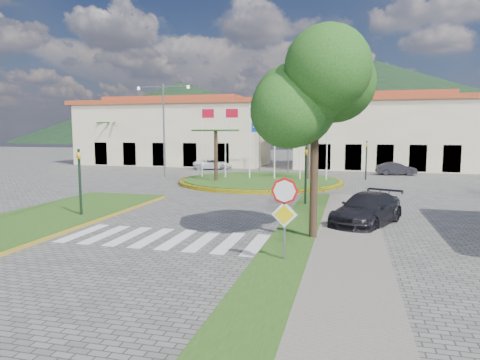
% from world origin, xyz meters
% --- Properties ---
extents(ground, '(160.00, 160.00, 0.00)m').
position_xyz_m(ground, '(0.00, 0.00, 0.00)').
color(ground, '#585653').
rests_on(ground, ground).
extents(sidewalk_right, '(4.00, 28.00, 0.15)m').
position_xyz_m(sidewalk_right, '(6.00, 2.00, 0.07)').
color(sidewalk_right, gray).
rests_on(sidewalk_right, ground).
extents(verge_right, '(1.60, 28.00, 0.18)m').
position_xyz_m(verge_right, '(4.80, 2.00, 0.09)').
color(verge_right, '#254D16').
rests_on(verge_right, ground).
extents(median_left, '(5.00, 14.00, 0.18)m').
position_xyz_m(median_left, '(-6.50, 6.00, 0.09)').
color(median_left, '#254D16').
rests_on(median_left, ground).
extents(crosswalk, '(8.00, 3.00, 0.01)m').
position_xyz_m(crosswalk, '(0.00, 4.00, 0.01)').
color(crosswalk, silver).
rests_on(crosswalk, ground).
extents(roundabout_island, '(12.70, 12.70, 6.00)m').
position_xyz_m(roundabout_island, '(0.00, 22.00, 0.17)').
color(roundabout_island, yellow).
rests_on(roundabout_island, ground).
extents(stop_sign, '(0.80, 0.11, 2.65)m').
position_xyz_m(stop_sign, '(4.90, 1.96, 1.79)').
color(stop_sign, slate).
rests_on(stop_sign, ground).
extents(deciduous_tree, '(3.60, 3.60, 6.80)m').
position_xyz_m(deciduous_tree, '(5.50, 5.00, 5.18)').
color(deciduous_tree, black).
rests_on(deciduous_tree, ground).
extents(traffic_light_left, '(0.15, 0.18, 3.20)m').
position_xyz_m(traffic_light_left, '(-5.20, 6.50, 1.94)').
color(traffic_light_left, black).
rests_on(traffic_light_left, ground).
extents(traffic_light_right, '(0.15, 0.18, 3.20)m').
position_xyz_m(traffic_light_right, '(4.50, 12.00, 1.94)').
color(traffic_light_right, black).
rests_on(traffic_light_right, ground).
extents(traffic_light_far, '(0.18, 0.15, 3.20)m').
position_xyz_m(traffic_light_far, '(8.00, 26.00, 1.94)').
color(traffic_light_far, black).
rests_on(traffic_light_far, ground).
extents(direction_sign_west, '(1.60, 0.14, 5.20)m').
position_xyz_m(direction_sign_west, '(-2.00, 30.97, 3.53)').
color(direction_sign_west, slate).
rests_on(direction_sign_west, ground).
extents(direction_sign_east, '(1.60, 0.14, 5.20)m').
position_xyz_m(direction_sign_east, '(3.00, 30.97, 3.53)').
color(direction_sign_east, slate).
rests_on(direction_sign_east, ground).
extents(street_lamp_centre, '(4.80, 0.16, 8.00)m').
position_xyz_m(street_lamp_centre, '(1.00, 30.00, 4.50)').
color(street_lamp_centre, slate).
rests_on(street_lamp_centre, ground).
extents(street_lamp_west, '(4.80, 0.16, 8.00)m').
position_xyz_m(street_lamp_west, '(-9.00, 24.00, 4.50)').
color(street_lamp_west, slate).
rests_on(street_lamp_west, ground).
extents(building_left, '(23.32, 9.54, 8.05)m').
position_xyz_m(building_left, '(-14.00, 38.00, 3.90)').
color(building_left, beige).
rests_on(building_left, ground).
extents(building_right, '(19.08, 9.54, 8.05)m').
position_xyz_m(building_right, '(10.00, 38.00, 3.90)').
color(building_right, beige).
rests_on(building_right, ground).
extents(hill_far_west, '(140.00, 140.00, 22.00)m').
position_xyz_m(hill_far_west, '(-55.00, 140.00, 11.00)').
color(hill_far_west, black).
rests_on(hill_far_west, ground).
extents(hill_far_mid, '(180.00, 180.00, 30.00)m').
position_xyz_m(hill_far_mid, '(15.00, 160.00, 15.00)').
color(hill_far_mid, black).
rests_on(hill_far_mid, ground).
extents(hill_near_back, '(110.00, 110.00, 16.00)m').
position_xyz_m(hill_near_back, '(-10.00, 130.00, 8.00)').
color(hill_near_back, black).
rests_on(hill_near_back, ground).
extents(white_van, '(4.40, 3.15, 1.11)m').
position_xyz_m(white_van, '(-7.25, 31.98, 0.56)').
color(white_van, silver).
rests_on(white_van, ground).
extents(car_dark_a, '(4.11, 2.81, 1.30)m').
position_xyz_m(car_dark_a, '(-6.68, 34.32, 0.65)').
color(car_dark_a, black).
rests_on(car_dark_a, ground).
extents(car_dark_b, '(3.65, 1.77, 1.15)m').
position_xyz_m(car_dark_b, '(10.80, 30.74, 0.58)').
color(car_dark_b, black).
rests_on(car_dark_b, ground).
extents(car_side_right, '(3.58, 5.06, 1.36)m').
position_xyz_m(car_side_right, '(7.50, 8.36, 0.68)').
color(car_side_right, black).
rests_on(car_side_right, ground).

